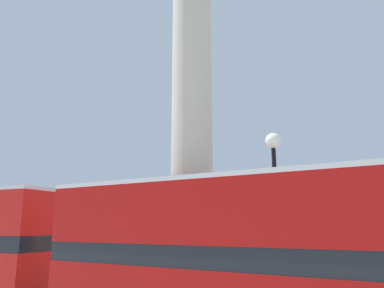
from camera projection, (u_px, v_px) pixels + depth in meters
monument_column at (192, 107)px, 15.59m from camera, size 5.01×5.01×24.08m
bus_a at (243, 254)px, 9.46m from camera, size 11.62×3.56×4.33m
street_lamp at (276, 201)px, 11.79m from camera, size 0.51×0.51×6.05m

